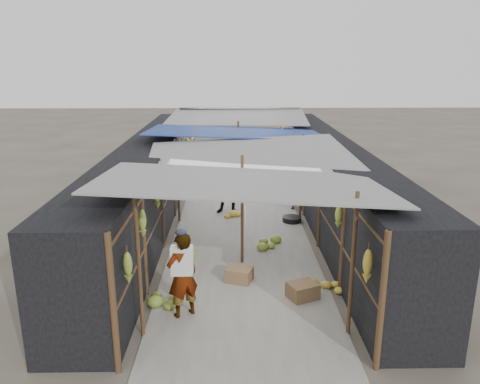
{
  "coord_description": "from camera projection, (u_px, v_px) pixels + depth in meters",
  "views": [
    {
      "loc": [
        -0.24,
        -7.22,
        4.65
      ],
      "look_at": [
        -0.02,
        4.76,
        1.25
      ],
      "focal_mm": 35.0,
      "sensor_mm": 36.0,
      "label": 1
    }
  ],
  "objects": [
    {
      "name": "vendor_elderly",
      "position": [
        182.0,
        275.0,
        8.59
      ],
      "size": [
        0.72,
        0.66,
        1.66
      ],
      "primitive_type": "imported",
      "rotation": [
        0.0,
        0.0,
        3.7
      ],
      "color": "white",
      "rests_on": "ground"
    },
    {
      "name": "vendor_seated",
      "position": [
        292.0,
        197.0,
        14.96
      ],
      "size": [
        0.35,
        0.56,
        0.84
      ],
      "primitive_type": "imported",
      "rotation": [
        0.0,
        0.0,
        -1.63
      ],
      "color": "#514A46",
      "rests_on": "ground"
    },
    {
      "name": "ground",
      "position": [
        246.0,
        334.0,
        8.22
      ],
      "size": [
        80.0,
        80.0,
        0.0
      ],
      "primitive_type": "plane",
      "color": "#6B6356",
      "rests_on": "ground"
    },
    {
      "name": "black_basin",
      "position": [
        292.0,
        219.0,
        13.86
      ],
      "size": [
        0.56,
        0.56,
        0.17
      ],
      "primitive_type": "cylinder",
      "color": "black",
      "rests_on": "ground"
    },
    {
      "name": "floor_bananas",
      "position": [
        246.0,
        221.0,
        13.55
      ],
      "size": [
        3.91,
        10.67,
        0.34
      ],
      "color": "gold",
      "rests_on": "ground"
    },
    {
      "name": "hanging_bananas",
      "position": [
        238.0,
        162.0,
        14.22
      ],
      "size": [
        3.95,
        14.15,
        0.84
      ],
      "color": "olive",
      "rests_on": "ground"
    },
    {
      "name": "crate_back",
      "position": [
        228.0,
        182.0,
        17.98
      ],
      "size": [
        0.47,
        0.42,
        0.25
      ],
      "primitive_type": "cube",
      "rotation": [
        0.0,
        0.0,
        -0.3
      ],
      "color": "#94734B",
      "rests_on": "ground"
    },
    {
      "name": "market_canopy",
      "position": [
        240.0,
        136.0,
        14.14
      ],
      "size": [
        5.62,
        15.2,
        2.77
      ],
      "color": "brown",
      "rests_on": "ground"
    },
    {
      "name": "crate_near",
      "position": [
        239.0,
        275.0,
        10.12
      ],
      "size": [
        0.65,
        0.59,
        0.32
      ],
      "primitive_type": "cube",
      "rotation": [
        0.0,
        0.0,
        -0.36
      ],
      "color": "#94734B",
      "rests_on": "ground"
    },
    {
      "name": "aisle_slab",
      "position": [
        240.0,
        215.0,
        14.47
      ],
      "size": [
        3.6,
        16.0,
        0.02
      ],
      "primitive_type": "cube",
      "color": "#9E998E",
      "rests_on": "ground"
    },
    {
      "name": "stall_right",
      "position": [
        328.0,
        179.0,
        14.21
      ],
      "size": [
        1.4,
        15.0,
        2.3
      ],
      "primitive_type": "cube",
      "color": "black",
      "rests_on": "ground"
    },
    {
      "name": "shopper_blue",
      "position": [
        231.0,
        184.0,
        14.45
      ],
      "size": [
        0.92,
        0.72,
        1.86
      ],
      "primitive_type": "imported",
      "rotation": [
        0.0,
        0.0,
        -0.02
      ],
      "color": "#212DA5",
      "rests_on": "ground"
    },
    {
      "name": "stall_left",
      "position": [
        150.0,
        180.0,
        14.11
      ],
      "size": [
        1.4,
        15.0,
        2.3
      ],
      "primitive_type": "cube",
      "color": "black",
      "rests_on": "ground"
    },
    {
      "name": "crate_mid",
      "position": [
        303.0,
        291.0,
        9.4
      ],
      "size": [
        0.69,
        0.63,
        0.33
      ],
      "primitive_type": "cube",
      "rotation": [
        0.0,
        0.0,
        0.42
      ],
      "color": "#94734B",
      "rests_on": "ground"
    }
  ]
}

